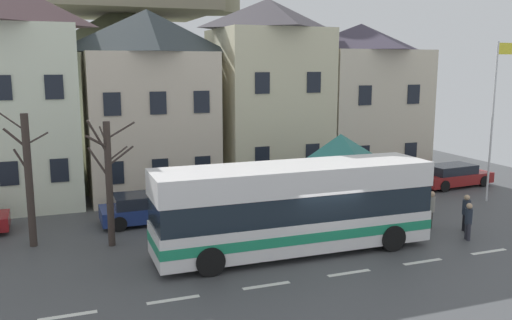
{
  "coord_description": "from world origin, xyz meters",
  "views": [
    {
      "loc": [
        -9.01,
        -17.2,
        6.97
      ],
      "look_at": [
        -1.27,
        3.5,
        3.03
      ],
      "focal_mm": 37.98,
      "sensor_mm": 36.0,
      "label": 1
    }
  ],
  "objects_px": {
    "townhouse_00": "(8,93)",
    "pedestrian_00": "(431,207)",
    "public_bench": "(278,202)",
    "flagpole": "(494,112)",
    "pedestrian_02": "(403,202)",
    "townhouse_01": "(150,104)",
    "bare_tree_00": "(28,179)",
    "hilltop_castle": "(128,68)",
    "bus_shelter": "(340,151)",
    "townhouse_02": "(268,93)",
    "bare_tree_01": "(109,179)",
    "parked_car_01": "(453,176)",
    "pedestrian_01": "(466,211)",
    "parked_car_03": "(310,189)",
    "transit_bus": "(294,209)",
    "townhouse_03": "(359,101)",
    "parked_car_00": "(145,208)",
    "pedestrian_03": "(468,220)"
  },
  "relations": [
    {
      "from": "townhouse_03",
      "to": "bus_shelter",
      "type": "bearing_deg",
      "value": -125.38
    },
    {
      "from": "bus_shelter",
      "to": "pedestrian_02",
      "type": "height_order",
      "value": "bus_shelter"
    },
    {
      "from": "transit_bus",
      "to": "public_bench",
      "type": "relative_size",
      "value": 5.95
    },
    {
      "from": "townhouse_01",
      "to": "pedestrian_01",
      "type": "bearing_deg",
      "value": -45.15
    },
    {
      "from": "transit_bus",
      "to": "bare_tree_01",
      "type": "distance_m",
      "value": 7.11
    },
    {
      "from": "pedestrian_00",
      "to": "pedestrian_02",
      "type": "distance_m",
      "value": 1.62
    },
    {
      "from": "townhouse_02",
      "to": "bare_tree_00",
      "type": "distance_m",
      "value": 14.83
    },
    {
      "from": "parked_car_01",
      "to": "bare_tree_00",
      "type": "distance_m",
      "value": 22.59
    },
    {
      "from": "parked_car_01",
      "to": "bare_tree_01",
      "type": "bearing_deg",
      "value": -173.92
    },
    {
      "from": "transit_bus",
      "to": "pedestrian_00",
      "type": "bearing_deg",
      "value": 5.39
    },
    {
      "from": "pedestrian_01",
      "to": "flagpole",
      "type": "relative_size",
      "value": 0.2
    },
    {
      "from": "townhouse_02",
      "to": "pedestrian_01",
      "type": "distance_m",
      "value": 13.16
    },
    {
      "from": "townhouse_03",
      "to": "hilltop_castle",
      "type": "height_order",
      "value": "hilltop_castle"
    },
    {
      "from": "townhouse_00",
      "to": "bus_shelter",
      "type": "relative_size",
      "value": 2.84
    },
    {
      "from": "hilltop_castle",
      "to": "pedestrian_00",
      "type": "relative_size",
      "value": 26.16
    },
    {
      "from": "townhouse_03",
      "to": "transit_bus",
      "type": "xyz_separation_m",
      "value": [
        -9.76,
        -11.76,
        -3.01
      ]
    },
    {
      "from": "pedestrian_02",
      "to": "pedestrian_03",
      "type": "height_order",
      "value": "pedestrian_03"
    },
    {
      "from": "public_bench",
      "to": "townhouse_03",
      "type": "bearing_deg",
      "value": 38.37
    },
    {
      "from": "townhouse_00",
      "to": "parked_car_03",
      "type": "xyz_separation_m",
      "value": [
        14.1,
        -5.27,
        -4.85
      ]
    },
    {
      "from": "parked_car_03",
      "to": "transit_bus",
      "type": "bearing_deg",
      "value": -119.74
    },
    {
      "from": "transit_bus",
      "to": "bare_tree_00",
      "type": "bearing_deg",
      "value": 156.12
    },
    {
      "from": "public_bench",
      "to": "flagpole",
      "type": "xyz_separation_m",
      "value": [
        10.89,
        -1.87,
        4.13
      ]
    },
    {
      "from": "pedestrian_02",
      "to": "bare_tree_00",
      "type": "bearing_deg",
      "value": 172.85
    },
    {
      "from": "townhouse_03",
      "to": "parked_car_01",
      "type": "bearing_deg",
      "value": -55.39
    },
    {
      "from": "pedestrian_00",
      "to": "public_bench",
      "type": "xyz_separation_m",
      "value": [
        -5.08,
        4.73,
        -0.48
      ]
    },
    {
      "from": "townhouse_03",
      "to": "public_bench",
      "type": "relative_size",
      "value": 5.29
    },
    {
      "from": "townhouse_01",
      "to": "bare_tree_00",
      "type": "height_order",
      "value": "townhouse_01"
    },
    {
      "from": "parked_car_00",
      "to": "flagpole",
      "type": "distance_m",
      "value": 17.7
    },
    {
      "from": "townhouse_03",
      "to": "bus_shelter",
      "type": "height_order",
      "value": "townhouse_03"
    },
    {
      "from": "parked_car_00",
      "to": "bare_tree_00",
      "type": "xyz_separation_m",
      "value": [
        -4.6,
        -1.61,
        2.02
      ]
    },
    {
      "from": "townhouse_00",
      "to": "townhouse_02",
      "type": "distance_m",
      "value": 13.69
    },
    {
      "from": "hilltop_castle",
      "to": "pedestrian_02",
      "type": "relative_size",
      "value": 28.57
    },
    {
      "from": "townhouse_02",
      "to": "bare_tree_00",
      "type": "bearing_deg",
      "value": -150.25
    },
    {
      "from": "transit_bus",
      "to": "bus_shelter",
      "type": "distance_m",
      "value": 5.25
    },
    {
      "from": "pedestrian_01",
      "to": "pedestrian_02",
      "type": "distance_m",
      "value": 2.8
    },
    {
      "from": "parked_car_01",
      "to": "bare_tree_01",
      "type": "height_order",
      "value": "bare_tree_01"
    },
    {
      "from": "parked_car_01",
      "to": "bare_tree_00",
      "type": "relative_size",
      "value": 0.87
    },
    {
      "from": "parked_car_01",
      "to": "pedestrian_01",
      "type": "height_order",
      "value": "pedestrian_01"
    },
    {
      "from": "hilltop_castle",
      "to": "transit_bus",
      "type": "height_order",
      "value": "hilltop_castle"
    },
    {
      "from": "transit_bus",
      "to": "parked_car_01",
      "type": "height_order",
      "value": "transit_bus"
    },
    {
      "from": "pedestrian_01",
      "to": "pedestrian_00",
      "type": "bearing_deg",
      "value": 142.87
    },
    {
      "from": "townhouse_00",
      "to": "parked_car_00",
      "type": "distance_m",
      "value": 9.61
    },
    {
      "from": "townhouse_03",
      "to": "parked_car_03",
      "type": "bearing_deg",
      "value": -138.52
    },
    {
      "from": "townhouse_00",
      "to": "pedestrian_01",
      "type": "relative_size",
      "value": 6.97
    },
    {
      "from": "bare_tree_00",
      "to": "bare_tree_01",
      "type": "distance_m",
      "value": 3.04
    },
    {
      "from": "hilltop_castle",
      "to": "bare_tree_01",
      "type": "xyz_separation_m",
      "value": [
        -4.7,
        -29.42,
        -3.94
      ]
    },
    {
      "from": "bus_shelter",
      "to": "parked_car_01",
      "type": "relative_size",
      "value": 0.83
    },
    {
      "from": "pedestrian_02",
      "to": "transit_bus",
      "type": "bearing_deg",
      "value": -161.29
    },
    {
      "from": "pedestrian_00",
      "to": "pedestrian_02",
      "type": "relative_size",
      "value": 1.09
    },
    {
      "from": "townhouse_00",
      "to": "pedestrian_00",
      "type": "bearing_deg",
      "value": -33.69
    }
  ]
}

